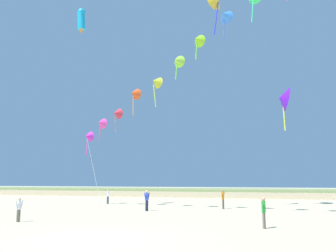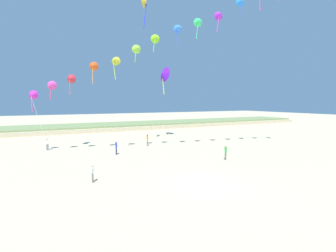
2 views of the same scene
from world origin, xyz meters
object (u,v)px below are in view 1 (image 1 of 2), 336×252
(person_far_right, at_px, (147,199))
(large_kite_high_solo, at_px, (81,20))
(person_far_left, at_px, (223,198))
(large_kite_low_lead, at_px, (216,0))
(person_near_right, at_px, (108,195))
(person_mid_center, at_px, (19,208))
(large_kite_mid_trail, at_px, (283,99))
(person_near_left, at_px, (264,210))

(person_far_right, bearing_deg, large_kite_high_solo, 168.81)
(large_kite_high_solo, bearing_deg, person_far_right, -11.19)
(person_far_left, bearing_deg, person_far_right, -144.98)
(large_kite_low_lead, bearing_deg, person_near_right, 166.24)
(person_near_right, xyz_separation_m, person_mid_center, (2.52, -17.21, -0.05))
(person_near_right, xyz_separation_m, large_kite_mid_trail, (19.07, 3.22, 10.42))
(person_near_right, height_order, large_kite_low_lead, large_kite_low_lead)
(person_near_left, relative_size, large_kite_mid_trail, 0.34)
(person_far_left, height_order, large_kite_mid_trail, large_kite_mid_trail)
(person_mid_center, xyz_separation_m, large_kite_low_lead, (10.51, 14.02, 19.56))
(person_near_right, relative_size, large_kite_high_solo, 0.59)
(person_near_left, bearing_deg, person_mid_center, -174.47)
(person_far_right, relative_size, large_kite_mid_trail, 0.36)
(large_kite_mid_trail, relative_size, large_kite_high_solo, 1.82)
(large_kite_mid_trail, distance_m, large_kite_high_solo, 23.06)
(large_kite_mid_trail, height_order, large_kite_high_solo, large_kite_high_solo)
(large_kite_high_solo, bearing_deg, large_kite_low_lead, 10.20)
(person_far_left, xyz_separation_m, large_kite_low_lead, (-0.26, -0.05, 19.44))
(person_near_right, distance_m, large_kite_high_solo, 19.13)
(person_near_left, distance_m, person_far_left, 13.30)
(person_near_left, height_order, large_kite_mid_trail, large_kite_mid_trail)
(person_near_right, distance_m, person_mid_center, 17.39)
(person_far_left, distance_m, person_far_right, 7.20)
(person_mid_center, height_order, large_kite_mid_trail, large_kite_mid_trail)
(person_far_right, bearing_deg, large_kite_low_lead, 35.87)
(person_far_left, relative_size, large_kite_low_lead, 0.37)
(person_near_right, distance_m, large_kite_low_lead, 23.68)
(person_mid_center, bearing_deg, large_kite_high_solo, 105.67)
(person_far_right, relative_size, large_kite_low_lead, 0.38)
(person_far_right, bearing_deg, person_near_left, -40.16)
(person_near_left, relative_size, person_far_right, 0.96)
(person_near_right, distance_m, person_far_left, 13.65)
(person_near_left, bearing_deg, person_far_left, 108.29)
(person_far_left, xyz_separation_m, large_kite_high_solo, (-14.00, -2.53, 18.19))
(person_near_left, xyz_separation_m, person_far_right, (-10.07, 8.49, 0.04))
(person_near_left, relative_size, large_kite_high_solo, 0.62)
(person_mid_center, relative_size, large_kite_mid_trail, 0.31)
(person_near_right, height_order, large_kite_mid_trail, large_kite_mid_trail)
(person_near_right, distance_m, person_far_right, 10.37)
(person_near_right, height_order, large_kite_high_solo, large_kite_high_solo)
(person_near_left, bearing_deg, person_far_right, 139.84)
(person_far_left, height_order, large_kite_high_solo, large_kite_high_solo)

